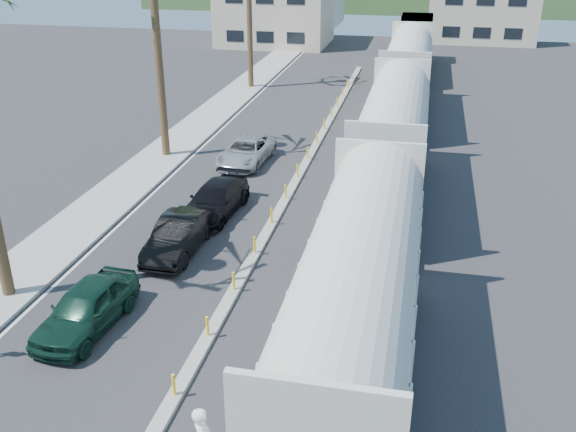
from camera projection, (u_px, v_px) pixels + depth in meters
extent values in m
cube|color=gray|center=(182.00, 140.00, 40.58)|extent=(3.00, 90.00, 0.15)
cube|color=black|center=(388.00, 139.00, 40.82)|extent=(0.12, 100.00, 0.06)
cube|color=black|center=(411.00, 141.00, 40.55)|extent=(0.12, 100.00, 0.06)
cube|color=gray|center=(297.00, 178.00, 34.50)|extent=(0.45, 60.00, 0.15)
cylinder|color=yellow|center=(174.00, 385.00, 18.30)|extent=(0.10, 0.10, 0.70)
cylinder|color=yellow|center=(207.00, 326.00, 20.97)|extent=(0.10, 0.10, 0.70)
cylinder|color=yellow|center=(234.00, 281.00, 23.64)|extent=(0.10, 0.10, 0.70)
cylinder|color=yellow|center=(254.00, 245.00, 26.32)|extent=(0.10, 0.10, 0.70)
cylinder|color=yellow|center=(271.00, 215.00, 28.99)|extent=(0.10, 0.10, 0.70)
cylinder|color=yellow|center=(286.00, 191.00, 31.66)|extent=(0.10, 0.10, 0.70)
cylinder|color=yellow|center=(298.00, 170.00, 34.33)|extent=(0.10, 0.10, 0.70)
cylinder|color=yellow|center=(308.00, 152.00, 37.00)|extent=(0.10, 0.10, 0.70)
cylinder|color=yellow|center=(317.00, 137.00, 39.67)|extent=(0.10, 0.10, 0.70)
cylinder|color=yellow|center=(324.00, 124.00, 42.34)|extent=(0.10, 0.10, 0.70)
cylinder|color=yellow|center=(331.00, 112.00, 45.01)|extent=(0.10, 0.10, 0.70)
cylinder|color=yellow|center=(337.00, 102.00, 47.68)|extent=(0.10, 0.10, 0.70)
cylinder|color=yellow|center=(343.00, 92.00, 50.35)|extent=(0.10, 0.10, 0.70)
cylinder|color=yellow|center=(347.00, 84.00, 53.02)|extent=(0.10, 0.10, 0.70)
cube|color=silver|center=(207.00, 143.00, 40.28)|extent=(0.12, 90.00, 0.01)
cube|color=silver|center=(355.00, 153.00, 38.50)|extent=(0.12, 90.00, 0.01)
cube|color=beige|center=(355.00, 325.00, 17.14)|extent=(3.00, 12.88, 3.40)
cylinder|color=beige|center=(357.00, 270.00, 16.44)|extent=(2.90, 12.58, 2.90)
cube|color=black|center=(351.00, 391.00, 18.05)|extent=(2.60, 12.88, 1.00)
cube|color=beige|center=(392.00, 150.00, 30.49)|extent=(3.00, 12.88, 3.40)
cylinder|color=beige|center=(394.00, 115.00, 29.79)|extent=(2.90, 12.58, 2.90)
cube|color=black|center=(389.00, 193.00, 31.40)|extent=(2.60, 12.88, 1.00)
cube|color=beige|center=(406.00, 82.00, 43.85)|extent=(3.00, 12.88, 3.40)
cylinder|color=beige|center=(408.00, 57.00, 43.14)|extent=(2.90, 12.58, 2.90)
cube|color=black|center=(404.00, 113.00, 44.76)|extent=(2.60, 12.88, 1.00)
cube|color=#4C4C4F|center=(413.00, 62.00, 58.77)|extent=(3.00, 17.00, 0.50)
cube|color=gold|center=(414.00, 46.00, 57.24)|extent=(2.70, 12.24, 2.60)
cube|color=gold|center=(416.00, 32.00, 63.15)|extent=(3.00, 3.74, 3.20)
cube|color=black|center=(412.00, 68.00, 59.02)|extent=(2.60, 13.60, 0.90)
cylinder|color=brown|center=(160.00, 72.00, 35.83)|extent=(0.44, 0.44, 10.00)
cylinder|color=brown|center=(249.00, 14.00, 51.39)|extent=(0.44, 0.44, 12.00)
cube|color=#C2B19A|center=(275.00, 7.00, 72.37)|extent=(12.00, 10.00, 8.00)
cube|color=#C2B19A|center=(481.00, 9.00, 75.30)|extent=(12.00, 10.00, 7.00)
imported|color=#0F2F23|center=(86.00, 308.00, 21.44)|extent=(2.58, 4.93, 1.58)
imported|color=black|center=(179.00, 236.00, 26.48)|extent=(1.67, 4.68, 1.54)
imported|color=black|center=(215.00, 200.00, 30.01)|extent=(2.96, 5.44, 1.47)
imported|color=#B6B9BB|center=(246.00, 151.00, 36.55)|extent=(3.03, 5.40, 1.41)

